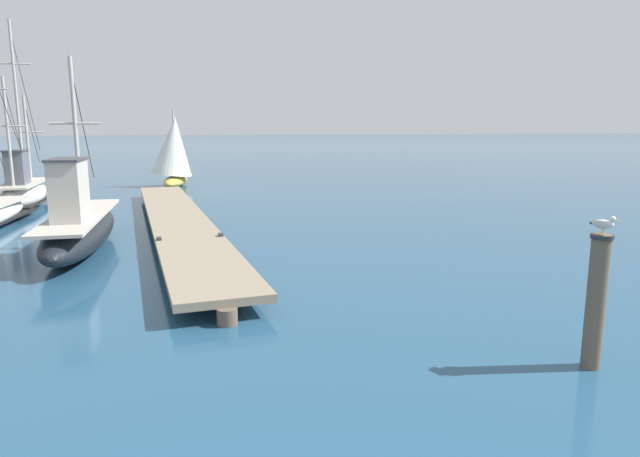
{
  "coord_description": "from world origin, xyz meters",
  "views": [
    {
      "loc": [
        -4.41,
        -0.38,
        3.38
      ],
      "look_at": [
        -1.84,
        9.89,
        1.4
      ],
      "focal_mm": 31.02,
      "sensor_mm": 36.0,
      "label": 1
    }
  ],
  "objects_px": {
    "fishing_boat_0": "(80,226)",
    "fishing_boat_1": "(24,190)",
    "distant_sailboat": "(174,151)",
    "perched_seagull": "(603,224)",
    "mooring_piling": "(596,300)"
  },
  "relations": [
    {
      "from": "mooring_piling",
      "to": "fishing_boat_1",
      "type": "bearing_deg",
      "value": 122.26
    },
    {
      "from": "fishing_boat_0",
      "to": "perched_seagull",
      "type": "height_order",
      "value": "fishing_boat_0"
    },
    {
      "from": "fishing_boat_0",
      "to": "mooring_piling",
      "type": "bearing_deg",
      "value": -49.37
    },
    {
      "from": "fishing_boat_0",
      "to": "mooring_piling",
      "type": "relative_size",
      "value": 3.55
    },
    {
      "from": "fishing_boat_0",
      "to": "mooring_piling",
      "type": "distance_m",
      "value": 12.69
    },
    {
      "from": "fishing_boat_0",
      "to": "fishing_boat_1",
      "type": "height_order",
      "value": "fishing_boat_1"
    },
    {
      "from": "fishing_boat_0",
      "to": "perched_seagull",
      "type": "bearing_deg",
      "value": -49.37
    },
    {
      "from": "fishing_boat_1",
      "to": "mooring_piling",
      "type": "relative_size",
      "value": 3.91
    },
    {
      "from": "fishing_boat_0",
      "to": "perched_seagull",
      "type": "xyz_separation_m",
      "value": [
        8.26,
        -9.62,
        1.37
      ]
    },
    {
      "from": "fishing_boat_0",
      "to": "fishing_boat_1",
      "type": "relative_size",
      "value": 0.91
    },
    {
      "from": "distant_sailboat",
      "to": "fishing_boat_0",
      "type": "bearing_deg",
      "value": -98.38
    },
    {
      "from": "fishing_boat_1",
      "to": "distant_sailboat",
      "type": "relative_size",
      "value": 1.67
    },
    {
      "from": "perched_seagull",
      "to": "mooring_piling",
      "type": "bearing_deg",
      "value": -61.97
    },
    {
      "from": "distant_sailboat",
      "to": "perched_seagull",
      "type": "bearing_deg",
      "value": -77.06
    },
    {
      "from": "fishing_boat_0",
      "to": "fishing_boat_1",
      "type": "distance_m",
      "value": 9.94
    }
  ]
}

